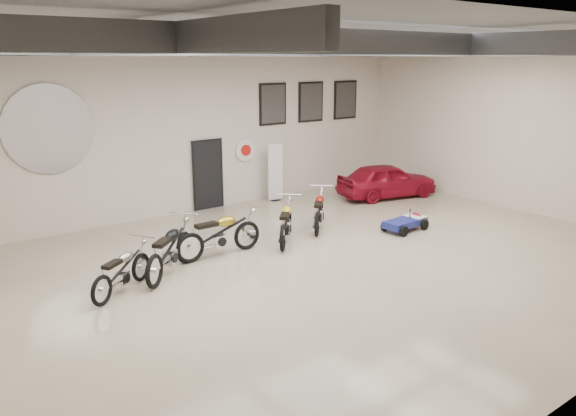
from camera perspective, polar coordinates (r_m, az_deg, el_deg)
floor at (r=12.77m, az=3.28°, el=-5.89°), size 16.00×12.00×0.01m
ceiling at (r=11.94m, az=3.65°, el=17.14°), size 16.00×12.00×0.01m
back_wall at (r=17.06m, az=-9.90°, el=7.88°), size 16.00×0.02×5.00m
right_wall at (r=18.31m, az=23.00°, el=7.40°), size 0.02×12.00×5.00m
ceiling_beams at (r=11.94m, az=3.63°, el=15.94°), size 15.80×11.80×0.32m
door at (r=17.48m, az=-8.16°, el=3.30°), size 0.92×0.08×2.10m
logo_plaque at (r=15.56m, az=-23.12°, el=7.36°), size 2.30×0.06×1.16m
poster_left at (r=18.54m, az=-1.55°, el=10.51°), size 1.05×0.08×1.35m
poster_mid at (r=19.51m, az=2.33°, el=10.73°), size 1.05×0.08×1.35m
poster_right at (r=20.56m, az=5.84°, el=10.88°), size 1.05×0.08×1.35m
oil_sign at (r=18.08m, az=-4.35°, el=5.89°), size 0.72×0.10×0.72m
banner_stand at (r=18.32m, az=-1.31°, el=3.62°), size 0.54×0.28×1.87m
motorcycle_silver at (r=11.67m, az=-16.55°, el=-6.01°), size 1.88×1.52×0.97m
motorcycle_black at (r=12.36m, az=-11.96°, el=-4.08°), size 2.13×1.97×1.16m
motorcycle_gold at (r=13.29m, az=-7.00°, el=-2.52°), size 2.21×0.70×1.15m
motorcycle_yellow at (r=14.22m, az=-0.21°, el=-1.38°), size 1.89×1.95×1.08m
motorcycle_red at (r=15.38m, az=3.18°, el=-0.18°), size 1.87×1.89×1.06m
go_kart at (r=15.66m, az=12.12°, el=-1.11°), size 1.66×0.84×0.59m
vintage_car at (r=19.13m, az=10.01°, el=2.79°), size 2.13×3.63×1.16m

